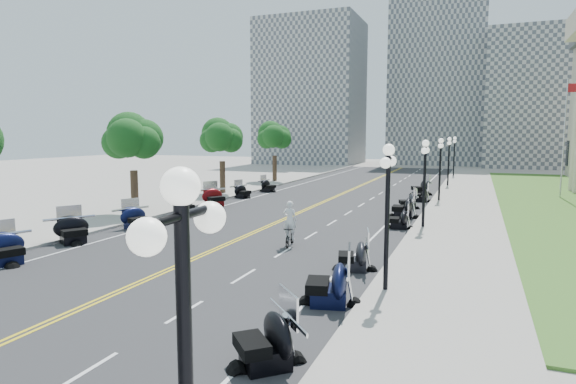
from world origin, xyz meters
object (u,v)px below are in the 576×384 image
at_px(flagpole, 564,139).
at_px(motorcycle_n_3, 329,281).
at_px(cyclist_rider, 290,208).
at_px(bicycle, 290,237).

xyz_separation_m(flagpole, motorcycle_n_3, (-10.89, -31.75, -4.23)).
distance_m(motorcycle_n_3, cyclist_rider, 8.18).
relative_size(motorcycle_n_3, bicycle, 1.38).
bearing_deg(cyclist_rider, flagpole, -121.15).
relative_size(flagpole, motorcycle_n_3, 4.52).
distance_m(motorcycle_n_3, bicycle, 8.10).
xyz_separation_m(motorcycle_n_3, cyclist_rider, (-4.06, 7.00, 1.13)).
relative_size(flagpole, bicycle, 6.22).
xyz_separation_m(flagpole, bicycle, (-14.96, -24.74, -4.52)).
relative_size(bicycle, cyclist_rider, 0.85).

